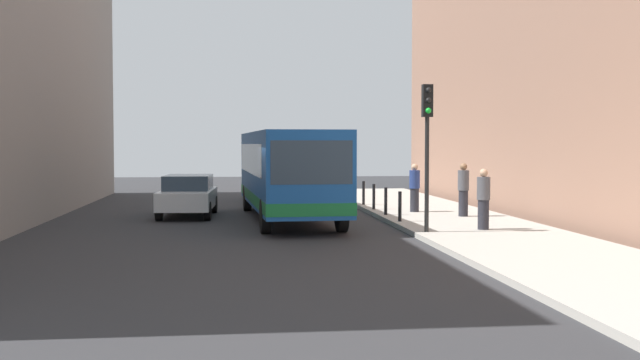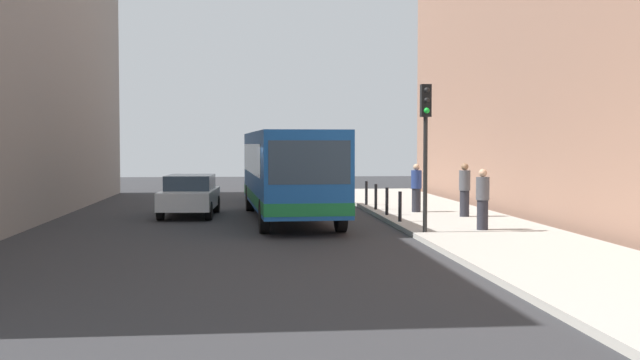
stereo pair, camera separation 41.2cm
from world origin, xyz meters
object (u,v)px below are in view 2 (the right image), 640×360
at_px(car_beside_bus, 190,194).
at_px(bollard_far, 376,197).
at_px(bollard_near, 400,206).
at_px(bus, 289,170).
at_px(traffic_light, 426,129).
at_px(bollard_mid, 387,201).
at_px(pedestrian_near_signal, 483,199).
at_px(pedestrian_mid_sidewalk, 465,190).
at_px(pedestrian_far_sidewalk, 416,188).
at_px(car_behind_bus, 281,183).
at_px(bollard_farthest, 366,193).

bearing_deg(car_beside_bus, bollard_far, -173.09).
bearing_deg(car_beside_bus, bollard_near, 151.79).
relative_size(bus, traffic_light, 2.71).
bearing_deg(bollard_mid, pedestrian_near_signal, -69.14).
relative_size(pedestrian_mid_sidewalk, pedestrian_far_sidewalk, 1.04).
relative_size(car_behind_bus, bollard_far, 4.75).
distance_m(car_behind_bus, bollard_mid, 10.20).
bearing_deg(bollard_near, car_beside_bus, 148.83).
xyz_separation_m(car_beside_bus, bollard_far, (6.85, 0.47, -0.16)).
height_order(pedestrian_near_signal, pedestrian_far_sidewalk, pedestrian_near_signal).
height_order(bus, car_beside_bus, bus).
bearing_deg(pedestrian_near_signal, bollard_mid, 54.27).
height_order(bollard_mid, pedestrian_near_signal, pedestrian_near_signal).
distance_m(bollard_near, pedestrian_far_sidewalk, 3.66).
height_order(car_behind_bus, bollard_far, car_behind_bus).
relative_size(bus, bollard_mid, 11.71).
relative_size(car_behind_bus, pedestrian_far_sidewalk, 2.60).
distance_m(car_beside_bus, bollard_near, 8.01).
distance_m(bollard_far, pedestrian_far_sidewalk, 1.80).
height_order(bollard_far, bollard_farthest, same).
xyz_separation_m(bollard_mid, bollard_farthest, (0.00, 4.62, 0.00)).
bearing_deg(car_beside_bus, bollard_mid, 167.96).
bearing_deg(pedestrian_near_signal, bollard_far, 47.95).
distance_m(car_beside_bus, pedestrian_near_signal, 11.04).
xyz_separation_m(traffic_light, bollard_farthest, (-0.10, 9.99, -2.38)).
relative_size(car_beside_bus, pedestrian_mid_sidewalk, 2.49).
distance_m(bollard_farthest, pedestrian_far_sidewalk, 3.76).
bearing_deg(pedestrian_mid_sidewalk, pedestrian_far_sidewalk, 73.95).
relative_size(car_beside_bus, traffic_light, 1.09).
relative_size(car_behind_bus, pedestrian_mid_sidewalk, 2.50).
xyz_separation_m(bollard_mid, bollard_far, (0.00, 2.31, 0.00)).
xyz_separation_m(pedestrian_near_signal, pedestrian_mid_sidewalk, (0.63, 4.08, 0.03)).
xyz_separation_m(bollard_mid, pedestrian_mid_sidewalk, (2.50, -0.84, 0.43)).
relative_size(car_beside_bus, pedestrian_far_sidewalk, 2.59).
xyz_separation_m(bus, pedestrian_mid_sidewalk, (5.89, -0.97, -0.67)).
bearing_deg(bus, pedestrian_far_sidewalk, -170.84).
height_order(car_behind_bus, pedestrian_near_signal, pedestrian_near_signal).
xyz_separation_m(bollard_near, pedestrian_near_signal, (1.87, -2.61, 0.40)).
distance_m(car_behind_bus, traffic_light, 15.57).
xyz_separation_m(traffic_light, bollard_mid, (-0.10, 5.37, -2.38)).
bearing_deg(bollard_mid, bollard_farthest, 90.00).
height_order(car_behind_bus, bollard_farthest, car_behind_bus).
bearing_deg(bollard_far, car_behind_bus, 113.62).
bearing_deg(bollard_farthest, car_behind_bus, 122.49).
xyz_separation_m(bollard_near, bollard_far, (0.00, 4.62, 0.00)).
distance_m(bollard_far, pedestrian_near_signal, 7.48).
xyz_separation_m(car_behind_bus, pedestrian_mid_sidewalk, (5.72, -10.52, 0.27)).
bearing_deg(car_behind_bus, bollard_farthest, 126.27).
relative_size(traffic_light, bollard_far, 4.32).
bearing_deg(bollard_near, bus, 144.30).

